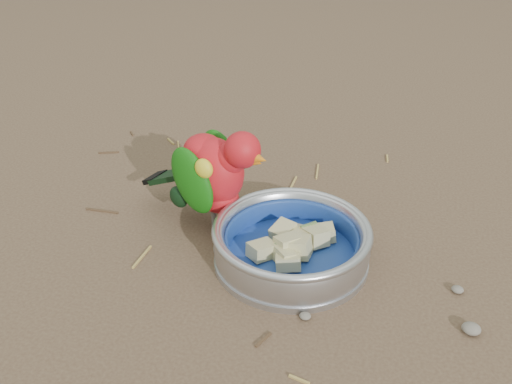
% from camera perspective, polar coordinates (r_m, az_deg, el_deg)
% --- Properties ---
extents(ground, '(60.00, 60.00, 0.00)m').
position_cam_1_polar(ground, '(0.84, 0.33, -7.24)').
color(ground, brown).
extents(food_bowl, '(0.23, 0.23, 0.02)m').
position_cam_1_polar(food_bowl, '(0.84, 3.51, -6.51)').
color(food_bowl, '#B2B2BA').
rests_on(food_bowl, ground).
extents(bowl_wall, '(0.23, 0.23, 0.04)m').
position_cam_1_polar(bowl_wall, '(0.83, 3.58, -4.86)').
color(bowl_wall, '#B2B2BA').
rests_on(bowl_wall, food_bowl).
extents(fruit_wedges, '(0.14, 0.14, 0.03)m').
position_cam_1_polar(fruit_wedges, '(0.83, 3.56, -5.25)').
color(fruit_wedges, tan).
rests_on(fruit_wedges, food_bowl).
extents(lory_parrot, '(0.23, 0.16, 0.17)m').
position_cam_1_polar(lory_parrot, '(0.88, -4.13, 1.25)').
color(lory_parrot, red).
rests_on(lory_parrot, ground).
extents(ground_debris, '(0.90, 0.80, 0.01)m').
position_cam_1_polar(ground_debris, '(0.84, 3.51, -7.39)').
color(ground_debris, '#AE9049').
rests_on(ground_debris, ground).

